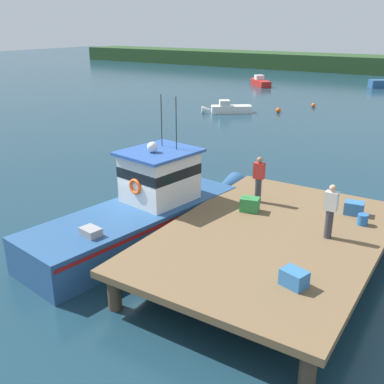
{
  "coord_description": "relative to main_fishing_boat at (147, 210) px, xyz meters",
  "views": [
    {
      "loc": [
        9.37,
        -11.53,
        7.08
      ],
      "look_at": [
        1.2,
        1.22,
        1.4
      ],
      "focal_mm": 42.37,
      "sensor_mm": 36.0,
      "label": 1
    }
  ],
  "objects": [
    {
      "name": "ground_plane",
      "position": [
        -0.29,
        0.22,
        -1.01
      ],
      "size": [
        200.0,
        200.0,
        0.0
      ],
      "primitive_type": "plane",
      "color": "#193847"
    },
    {
      "name": "dock",
      "position": [
        4.51,
        0.22,
        0.07
      ],
      "size": [
        6.0,
        9.0,
        1.2
      ],
      "color": "#4C3D2D",
      "rests_on": "ground"
    },
    {
      "name": "main_fishing_boat",
      "position": [
        0.0,
        0.0,
        0.0
      ],
      "size": [
        3.74,
        9.96,
        4.8
      ],
      "color": "#285184",
      "rests_on": "ground"
    },
    {
      "name": "crate_stack_mid_dock",
      "position": [
        6.18,
        3.01,
        0.41
      ],
      "size": [
        0.66,
        0.52,
        0.42
      ],
      "primitive_type": "cube",
      "rotation": [
        0.0,
        0.0,
        0.14
      ],
      "color": "#3370B2",
      "rests_on": "dock"
    },
    {
      "name": "crate_single_far",
      "position": [
        6.1,
        -2.16,
        0.4
      ],
      "size": [
        0.7,
        0.59,
        0.41
      ],
      "primitive_type": "cube",
      "rotation": [
        0.0,
        0.0,
        -0.29
      ],
      "color": "#3370B2",
      "rests_on": "dock"
    },
    {
      "name": "crate_single_by_cleat",
      "position": [
        3.2,
        1.42,
        0.42
      ],
      "size": [
        0.69,
        0.57,
        0.46
      ],
      "primitive_type": "cube",
      "rotation": [
        0.0,
        0.0,
        0.25
      ],
      "color": "#2D8442",
      "rests_on": "dock"
    },
    {
      "name": "bait_bucket",
      "position": [
        6.63,
        2.32,
        0.36
      ],
      "size": [
        0.32,
        0.32,
        0.34
      ],
      "primitive_type": "cylinder",
      "color": "#2866B2",
      "rests_on": "dock"
    },
    {
      "name": "deckhand_by_the_boat",
      "position": [
        5.98,
        0.85,
        1.05
      ],
      "size": [
        0.36,
        0.22,
        1.63
      ],
      "color": "#383842",
      "rests_on": "dock"
    },
    {
      "name": "deckhand_further_back",
      "position": [
        3.08,
        2.31,
        1.05
      ],
      "size": [
        0.36,
        0.22,
        1.63
      ],
      "color": "#383842",
      "rests_on": "dock"
    },
    {
      "name": "moored_boat_far_right",
      "position": [
        -13.83,
        39.44,
        -0.59
      ],
      "size": [
        3.99,
        4.05,
        1.21
      ],
      "color": "red",
      "rests_on": "ground"
    },
    {
      "name": "moored_boat_off_the_point",
      "position": [
        -8.77,
        22.08,
        -0.65
      ],
      "size": [
        3.84,
        3.08,
        1.05
      ],
      "color": "white",
      "rests_on": "ground"
    },
    {
      "name": "mooring_buoy_spare_mooring",
      "position": [
        -3.6,
        28.5,
        -0.82
      ],
      "size": [
        0.38,
        0.38,
        0.38
      ],
      "primitive_type": "sphere",
      "color": "#EA5B19",
      "rests_on": "ground"
    },
    {
      "name": "mooring_buoy_channel_marker",
      "position": [
        -5.22,
        24.37,
        -0.79
      ],
      "size": [
        0.43,
        0.43,
        0.43
      ],
      "primitive_type": "sphere",
      "color": "#EA5B19",
      "rests_on": "ground"
    }
  ]
}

